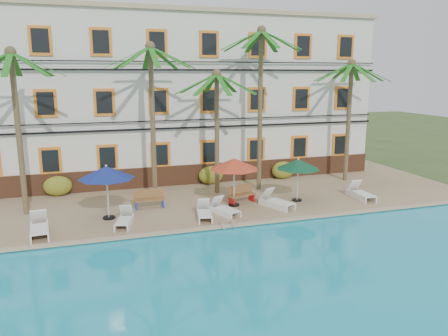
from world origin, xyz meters
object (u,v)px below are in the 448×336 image
object	(u,v)px
palm_b	(152,100)
palm_c	(217,113)
lounger_a	(39,228)
lounger_d	(224,209)
umbrella_green	(298,165)
lounger_e	(276,201)
umbrella_blue	(106,173)
lounger_b	(124,220)
palm_d	(260,88)
palm_e	(350,103)
palm_a	(16,108)
bench_right	(241,194)
lounger_c	(204,213)
pool_ladder	(227,228)
bench_left	(149,198)
umbrella_red	(234,164)
lounger_f	(360,193)

from	to	relation	value
palm_b	palm_c	world-z (taller)	palm_b
palm_c	lounger_a	world-z (taller)	palm_c
palm_b	lounger_d	bearing A→B (deg)	-51.99
umbrella_green	lounger_e	xyz separation A→B (m)	(-1.50, -0.68, -1.65)
umbrella_blue	lounger_b	size ratio (longest dim) A/B	1.41
umbrella_blue	palm_d	bearing A→B (deg)	18.39
palm_c	palm_e	world-z (taller)	palm_e
palm_a	lounger_a	distance (m)	5.73
lounger_e	bench_right	xyz separation A→B (m)	(-1.44, 1.22, 0.18)
lounger_d	palm_e	bearing A→B (deg)	24.46
umbrella_green	lounger_c	bearing A→B (deg)	-166.77
palm_a	lounger_d	bearing A→B (deg)	-17.92
palm_d	palm_a	bearing A→B (deg)	-175.62
lounger_b	lounger_a	bearing A→B (deg)	-178.20
pool_ladder	bench_left	bearing A→B (deg)	125.48
umbrella_red	lounger_e	size ratio (longest dim) A/B	1.24
umbrella_blue	lounger_a	bearing A→B (deg)	-156.10
bench_right	lounger_e	bearing A→B (deg)	-40.21
palm_a	bench_right	bearing A→B (deg)	-7.58
palm_a	lounger_d	size ratio (longest dim) A/B	4.21
lounger_b	lounger_c	world-z (taller)	lounger_c
lounger_a	lounger_f	distance (m)	15.88
lounger_b	bench_left	size ratio (longest dim) A/B	1.20
lounger_a	lounger_e	world-z (taller)	lounger_a
palm_c	umbrella_green	xyz separation A→B (m)	(3.54, -2.83, -2.51)
lounger_c	palm_e	bearing A→B (deg)	23.54
bench_left	bench_right	world-z (taller)	same
umbrella_blue	bench_right	world-z (taller)	umbrella_blue
palm_e	lounger_a	distance (m)	18.56
palm_b	lounger_e	world-z (taller)	palm_b
lounger_a	lounger_c	distance (m)	7.07
lounger_e	lounger_b	bearing A→B (deg)	-176.43
bench_left	bench_right	distance (m)	4.65
palm_a	lounger_a	world-z (taller)	palm_a
lounger_c	lounger_d	world-z (taller)	lounger_c
lounger_b	bench_right	world-z (taller)	bench_right
palm_a	lounger_b	xyz separation A→B (m)	(4.32, -3.07, -4.74)
palm_a	umbrella_blue	xyz separation A→B (m)	(3.72, -1.91, -2.83)
palm_e	lounger_a	world-z (taller)	palm_e
umbrella_green	bench_left	bearing A→B (deg)	171.54
palm_c	lounger_c	bearing A→B (deg)	-114.20
umbrella_blue	lounger_d	bearing A→B (deg)	-10.68
palm_b	lounger_a	distance (m)	8.20
lounger_f	pool_ladder	world-z (taller)	lounger_f
lounger_c	lounger_d	distance (m)	1.08
bench_right	pool_ladder	xyz separation A→B (m)	(-1.82, -3.34, -0.47)
palm_b	lounger_e	size ratio (longest dim) A/B	4.01
lounger_c	pool_ladder	world-z (taller)	lounger_c
lounger_b	pool_ladder	world-z (taller)	lounger_b
palm_d	umbrella_green	bearing A→B (deg)	-70.59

